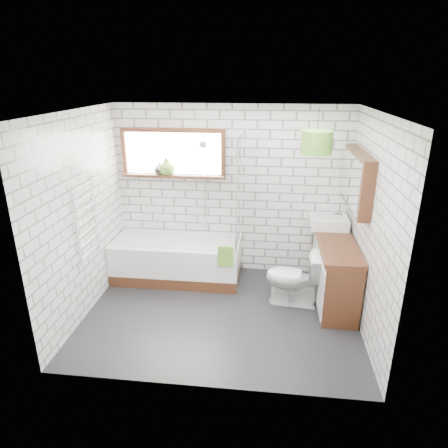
# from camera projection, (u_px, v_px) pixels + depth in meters

# --- Properties ---
(floor) EXTENTS (3.40, 2.60, 0.01)m
(floor) POSITION_uv_depth(u_px,v_px,m) (221.00, 313.00, 5.12)
(floor) COLOR black
(floor) RESTS_ON ground
(ceiling) EXTENTS (3.40, 2.60, 0.01)m
(ceiling) POSITION_uv_depth(u_px,v_px,m) (220.00, 111.00, 4.24)
(ceiling) COLOR white
(ceiling) RESTS_ON ground
(wall_back) EXTENTS (3.40, 0.01, 2.50)m
(wall_back) POSITION_uv_depth(u_px,v_px,m) (232.00, 191.00, 5.89)
(wall_back) COLOR white
(wall_back) RESTS_ON ground
(wall_front) EXTENTS (3.40, 0.01, 2.50)m
(wall_front) POSITION_uv_depth(u_px,v_px,m) (202.00, 273.00, 3.47)
(wall_front) COLOR white
(wall_front) RESTS_ON ground
(wall_left) EXTENTS (0.01, 2.60, 2.50)m
(wall_left) POSITION_uv_depth(u_px,v_px,m) (82.00, 216.00, 4.87)
(wall_left) COLOR white
(wall_left) RESTS_ON ground
(wall_right) EXTENTS (0.01, 2.60, 2.50)m
(wall_right) POSITION_uv_depth(u_px,v_px,m) (371.00, 228.00, 4.49)
(wall_right) COLOR white
(wall_right) RESTS_ON ground
(window) EXTENTS (1.52, 0.16, 0.68)m
(window) POSITION_uv_depth(u_px,v_px,m) (173.00, 154.00, 5.75)
(window) COLOR #391C0F
(window) RESTS_ON wall_back
(towel_radiator) EXTENTS (0.06, 0.52, 1.00)m
(towel_radiator) POSITION_uv_depth(u_px,v_px,m) (86.00, 220.00, 4.88)
(towel_radiator) COLOR white
(towel_radiator) RESTS_ON wall_left
(mirror_cabinet) EXTENTS (0.16, 1.20, 0.70)m
(mirror_cabinet) POSITION_uv_depth(u_px,v_px,m) (357.00, 180.00, 4.92)
(mirror_cabinet) COLOR #391C0F
(mirror_cabinet) RESTS_ON wall_right
(shower_riser) EXTENTS (0.02, 0.02, 1.30)m
(shower_riser) POSITION_uv_depth(u_px,v_px,m) (204.00, 185.00, 5.86)
(shower_riser) COLOR silver
(shower_riser) RESTS_ON wall_back
(bathtub) EXTENTS (1.85, 0.81, 0.60)m
(bathtub) POSITION_uv_depth(u_px,v_px,m) (177.00, 259.00, 5.93)
(bathtub) COLOR white
(bathtub) RESTS_ON floor
(shower_screen) EXTENTS (0.02, 0.72, 1.50)m
(shower_screen) POSITION_uv_depth(u_px,v_px,m) (239.00, 193.00, 5.46)
(shower_screen) COLOR white
(shower_screen) RESTS_ON bathtub
(towel_green) EXTENTS (0.21, 0.06, 0.29)m
(towel_green) POSITION_uv_depth(u_px,v_px,m) (226.00, 256.00, 5.37)
(towel_green) COLOR #518828
(towel_green) RESTS_ON bathtub
(towel_beige) EXTENTS (0.19, 0.05, 0.25)m
(towel_beige) POSITION_uv_depth(u_px,v_px,m) (226.00, 256.00, 5.37)
(towel_beige) COLOR tan
(towel_beige) RESTS_ON bathtub
(vanity) EXTENTS (0.48, 1.49, 0.85)m
(vanity) POSITION_uv_depth(u_px,v_px,m) (334.00, 270.00, 5.32)
(vanity) COLOR #391C0F
(vanity) RESTS_ON floor
(basin) EXTENTS (0.51, 0.45, 0.15)m
(basin) POSITION_uv_depth(u_px,v_px,m) (329.00, 222.00, 5.61)
(basin) COLOR white
(basin) RESTS_ON vanity
(tap) EXTENTS (0.04, 0.04, 0.16)m
(tap) POSITION_uv_depth(u_px,v_px,m) (341.00, 219.00, 5.58)
(tap) COLOR silver
(tap) RESTS_ON vanity
(toilet) EXTENTS (0.49, 0.77, 0.75)m
(toilet) POSITION_uv_depth(u_px,v_px,m) (294.00, 278.00, 5.22)
(toilet) COLOR white
(toilet) RESTS_ON floor
(vase_olive) EXTENTS (0.31, 0.31, 0.25)m
(vase_olive) POSITION_uv_depth(u_px,v_px,m) (166.00, 167.00, 5.80)
(vase_olive) COLOR #588D2B
(vase_olive) RESTS_ON window
(vase_dark) EXTENTS (0.18, 0.18, 0.17)m
(vase_dark) POSITION_uv_depth(u_px,v_px,m) (160.00, 170.00, 5.83)
(vase_dark) COLOR black
(vase_dark) RESTS_ON window
(bottle) EXTENTS (0.08, 0.08, 0.22)m
(bottle) POSITION_uv_depth(u_px,v_px,m) (167.00, 168.00, 5.81)
(bottle) COLOR #588D2B
(bottle) RESTS_ON window
(pendant) EXTENTS (0.38, 0.38, 0.28)m
(pendant) POSITION_uv_depth(u_px,v_px,m) (317.00, 142.00, 4.83)
(pendant) COLOR #518828
(pendant) RESTS_ON ceiling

